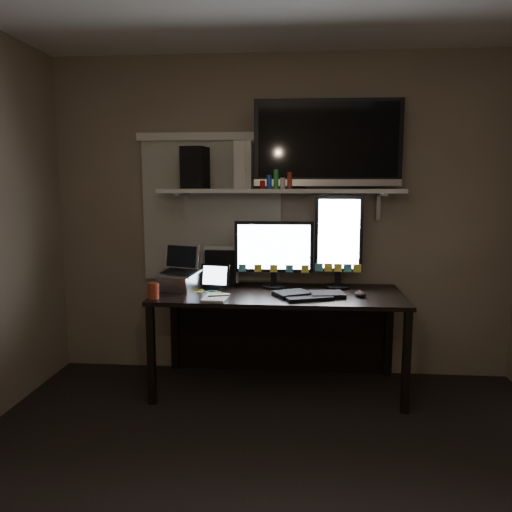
# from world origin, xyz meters

# --- Properties ---
(floor) EXTENTS (3.60, 3.60, 0.00)m
(floor) POSITION_xyz_m (0.00, 0.00, 0.00)
(floor) COLOR black
(floor) RESTS_ON ground
(back_wall) EXTENTS (3.60, 0.00, 3.60)m
(back_wall) POSITION_xyz_m (0.00, 1.80, 1.25)
(back_wall) COLOR #6B594C
(back_wall) RESTS_ON floor
(window_blinds) EXTENTS (1.10, 0.02, 1.10)m
(window_blinds) POSITION_xyz_m (-0.55, 1.79, 1.30)
(window_blinds) COLOR beige
(window_blinds) RESTS_ON back_wall
(desk) EXTENTS (1.80, 0.75, 0.73)m
(desk) POSITION_xyz_m (0.00, 1.55, 0.55)
(desk) COLOR black
(desk) RESTS_ON floor
(wall_shelf) EXTENTS (1.80, 0.35, 0.03)m
(wall_shelf) POSITION_xyz_m (0.00, 1.62, 1.46)
(wall_shelf) COLOR silver
(wall_shelf) RESTS_ON back_wall
(monitor_landscape) EXTENTS (0.60, 0.07, 0.52)m
(monitor_landscape) POSITION_xyz_m (-0.04, 1.60, 0.99)
(monitor_landscape) COLOR black
(monitor_landscape) RESTS_ON desk
(monitor_portrait) EXTENTS (0.36, 0.09, 0.72)m
(monitor_portrait) POSITION_xyz_m (0.44, 1.63, 1.09)
(monitor_portrait) COLOR black
(monitor_portrait) RESTS_ON desk
(keyboard) EXTENTS (0.53, 0.34, 0.03)m
(keyboard) POSITION_xyz_m (0.22, 1.33, 0.74)
(keyboard) COLOR black
(keyboard) RESTS_ON desk
(mouse) EXTENTS (0.10, 0.12, 0.04)m
(mouse) POSITION_xyz_m (0.58, 1.34, 0.75)
(mouse) COLOR black
(mouse) RESTS_ON desk
(notepad) EXTENTS (0.17, 0.23, 0.01)m
(notepad) POSITION_xyz_m (-0.43, 1.20, 0.74)
(notepad) COLOR beige
(notepad) RESTS_ON desk
(tablet) EXTENTS (0.23, 0.13, 0.19)m
(tablet) POSITION_xyz_m (-0.48, 1.50, 0.83)
(tablet) COLOR black
(tablet) RESTS_ON desk
(file_sorter) EXTENTS (0.24, 0.13, 0.30)m
(file_sorter) POSITION_xyz_m (-0.46, 1.67, 0.88)
(file_sorter) COLOR black
(file_sorter) RESTS_ON desk
(laptop) EXTENTS (0.35, 0.31, 0.33)m
(laptop) POSITION_xyz_m (-0.74, 1.45, 0.89)
(laptop) COLOR #AAAAAF
(laptop) RESTS_ON desk
(cup) EXTENTS (0.09, 0.09, 0.11)m
(cup) POSITION_xyz_m (-0.85, 1.16, 0.78)
(cup) COLOR maroon
(cup) RESTS_ON desk
(sticky_notes) EXTENTS (0.34, 0.29, 0.00)m
(sticky_notes) POSITION_xyz_m (-0.49, 1.36, 0.73)
(sticky_notes) COLOR yellow
(sticky_notes) RESTS_ON desk
(tv) EXTENTS (1.08, 0.22, 0.65)m
(tv) POSITION_xyz_m (0.34, 1.62, 1.80)
(tv) COLOR black
(tv) RESTS_ON wall_shelf
(game_console) EXTENTS (0.18, 0.30, 0.35)m
(game_console) POSITION_xyz_m (-0.25, 1.65, 1.65)
(game_console) COLOR beige
(game_console) RESTS_ON wall_shelf
(speaker) EXTENTS (0.19, 0.23, 0.31)m
(speaker) POSITION_xyz_m (-0.64, 1.60, 1.63)
(speaker) COLOR black
(speaker) RESTS_ON wall_shelf
(bottles) EXTENTS (0.23, 0.09, 0.14)m
(bottles) POSITION_xyz_m (-0.03, 1.56, 1.55)
(bottles) COLOR #A50F0C
(bottles) RESTS_ON wall_shelf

